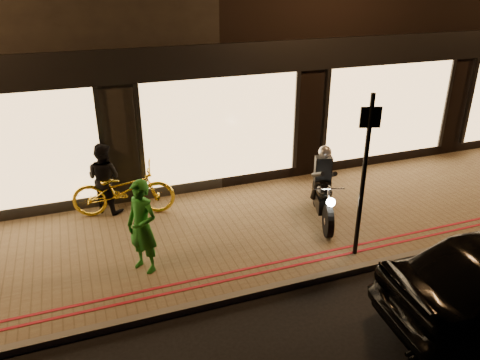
% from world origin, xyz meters
% --- Properties ---
extents(ground, '(90.00, 90.00, 0.00)m').
position_xyz_m(ground, '(0.00, 0.00, 0.00)').
color(ground, black).
rests_on(ground, ground).
extents(sidewalk, '(50.00, 4.00, 0.12)m').
position_xyz_m(sidewalk, '(0.00, 2.00, 0.06)').
color(sidewalk, brown).
rests_on(sidewalk, ground).
extents(kerb_stone, '(50.00, 0.14, 0.12)m').
position_xyz_m(kerb_stone, '(0.00, 0.05, 0.06)').
color(kerb_stone, '#59544C').
rests_on(kerb_stone, ground).
extents(red_kerb_lines, '(50.00, 0.26, 0.01)m').
position_xyz_m(red_kerb_lines, '(0.00, 0.55, 0.12)').
color(red_kerb_lines, maroon).
rests_on(red_kerb_lines, sidewalk).
extents(motorcycle, '(0.86, 1.87, 1.59)m').
position_xyz_m(motorcycle, '(1.48, 1.81, 0.73)').
color(motorcycle, black).
rests_on(motorcycle, sidewalk).
extents(sign_post, '(0.34, 0.13, 3.00)m').
position_xyz_m(sign_post, '(1.41, 0.43, 1.80)').
color(sign_post, black).
rests_on(sign_post, sidewalk).
extents(bicycle_gold, '(2.24, 1.18, 1.12)m').
position_xyz_m(bicycle_gold, '(-2.36, 3.47, 0.68)').
color(bicycle_gold, gold).
rests_on(bicycle_gold, sidewalk).
extents(person_green, '(0.69, 0.73, 1.68)m').
position_xyz_m(person_green, '(-2.30, 1.28, 0.96)').
color(person_green, '#1F7620').
rests_on(person_green, sidewalk).
extents(person_dark, '(0.95, 0.93, 1.54)m').
position_xyz_m(person_dark, '(-2.70, 3.75, 0.89)').
color(person_dark, black).
rests_on(person_dark, sidewalk).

